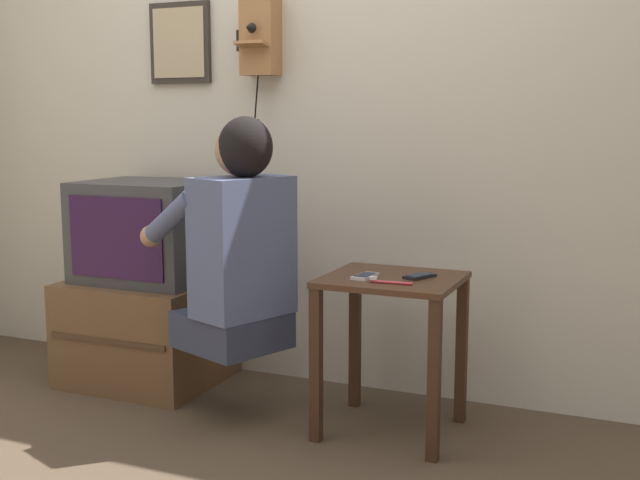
{
  "coord_description": "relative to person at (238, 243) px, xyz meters",
  "views": [
    {
      "loc": [
        1.33,
        -2.08,
        1.18
      ],
      "look_at": [
        0.15,
        0.64,
        0.72
      ],
      "focal_mm": 45.0,
      "sensor_mm": 36.0,
      "label": 1
    }
  ],
  "objects": [
    {
      "name": "tv_stand",
      "position": [
        -0.63,
        0.28,
        -0.48
      ],
      "size": [
        0.65,
        0.57,
        0.46
      ],
      "color": "brown",
      "rests_on": "ground_plane"
    },
    {
      "name": "framed_picture",
      "position": [
        -0.61,
        0.57,
        0.81
      ],
      "size": [
        0.31,
        0.03,
        0.36
      ],
      "color": "#2D2823"
    },
    {
      "name": "person",
      "position": [
        0.0,
        0.0,
        0.0
      ],
      "size": [
        0.62,
        0.53,
        0.89
      ],
      "rotation": [
        0.0,
        0.0,
        1.2
      ],
      "color": "#2D3347",
      "rests_on": "ground_plane"
    },
    {
      "name": "wall_back",
      "position": [
        0.14,
        0.61,
        0.57
      ],
      "size": [
        6.8,
        0.05,
        2.55
      ],
      "color": "beige",
      "rests_on": "ground_plane"
    },
    {
      "name": "cell_phone_spare",
      "position": [
        0.66,
        0.17,
        -0.1
      ],
      "size": [
        0.11,
        0.14,
        0.01
      ],
      "rotation": [
        0.0,
        0.0,
        -0.42
      ],
      "color": "black",
      "rests_on": "side_table"
    },
    {
      "name": "side_table",
      "position": [
        0.57,
        0.15,
        -0.25
      ],
      "size": [
        0.49,
        0.45,
        0.6
      ],
      "color": "#422819",
      "rests_on": "ground_plane"
    },
    {
      "name": "toothbrush",
      "position": [
        0.59,
        0.03,
        -0.1
      ],
      "size": [
        0.16,
        0.02,
        0.02
      ],
      "rotation": [
        0.0,
        0.0,
        1.65
      ],
      "color": "#D83F4C",
      "rests_on": "side_table"
    },
    {
      "name": "cell_phone_held",
      "position": [
        0.48,
        0.09,
        -0.1
      ],
      "size": [
        0.07,
        0.13,
        0.01
      ],
      "rotation": [
        0.0,
        0.0,
        -0.11
      ],
      "color": "silver",
      "rests_on": "side_table"
    },
    {
      "name": "wall_phone_antique",
      "position": [
        -0.17,
        0.53,
        0.82
      ],
      "size": [
        0.19,
        0.18,
        0.75
      ],
      "color": "#9E6B3D"
    },
    {
      "name": "television",
      "position": [
        -0.62,
        0.29,
        -0.03
      ],
      "size": [
        0.56,
        0.46,
        0.44
      ],
      "color": "#38383A",
      "rests_on": "tv_stand"
    }
  ]
}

